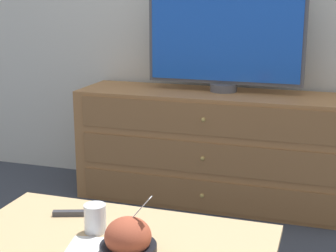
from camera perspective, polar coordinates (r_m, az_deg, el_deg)
The scene contains 7 objects.
ground_plane at distance 3.37m, azimuth 6.42°, elevation -6.65°, with size 12.00×12.00×0.00m, color #383D47.
dresser at distance 3.04m, azimuth 4.86°, elevation -2.38°, with size 1.57×0.45×0.66m.
tv at distance 2.97m, azimuth 6.34°, elevation 10.09°, with size 0.90×0.15×0.64m.
takeout_bowl at distance 1.59m, azimuth -4.45°, elevation -12.46°, with size 0.17×0.17×0.18m.
drink_cup at distance 1.74m, azimuth -8.07°, elevation -10.29°, with size 0.07×0.07×0.10m.
napkin at distance 1.63m, azimuth -8.16°, elevation -13.53°, with size 0.21×0.21×0.00m.
remote_control at distance 1.88m, azimuth -10.63°, elevation -9.47°, with size 0.13×0.06×0.02m.
Camera 1 is at (0.60, -3.09, 1.20)m, focal length 55.00 mm.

